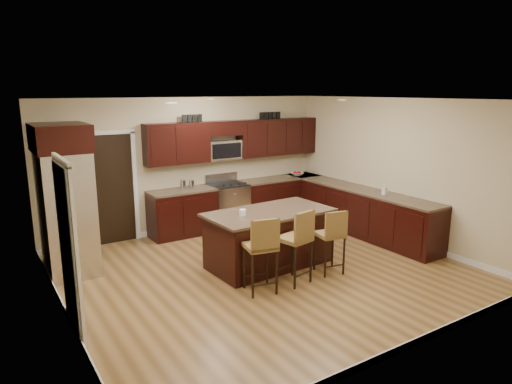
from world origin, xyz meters
TOP-DOWN VIEW (x-y plane):
  - floor at (0.00, 0.00)m, footprint 6.00×6.00m
  - ceiling at (0.00, 0.00)m, footprint 6.00×6.00m
  - wall_back at (0.00, 2.75)m, footprint 6.00×0.00m
  - wall_left at (-3.00, 0.00)m, footprint 0.00×5.50m
  - wall_right at (3.00, 0.00)m, footprint 0.00×5.50m
  - base_cabinets at (1.90, 1.45)m, footprint 4.02×3.96m
  - upper_cabinets at (1.04, 2.58)m, footprint 4.00×0.33m
  - range at (0.68, 2.45)m, footprint 0.76×0.64m
  - microwave at (0.68, 2.60)m, footprint 0.76×0.31m
  - doorway at (-1.65, 2.73)m, footprint 0.85×0.03m
  - pantry_door at (-2.98, -0.30)m, footprint 0.03×0.80m
  - letter_decor at (0.90, 2.58)m, footprint 2.20×0.03m
  - island at (0.20, 0.20)m, footprint 2.10×1.16m
  - stool_left at (-0.50, -0.64)m, footprint 0.50×0.50m
  - stool_mid at (0.13, -0.64)m, footprint 0.50×0.50m
  - stool_right at (0.81, -0.64)m, footprint 0.45×0.45m
  - refrigerator at (-2.62, 1.65)m, footprint 0.79×1.03m
  - floor_mat at (0.73, 1.73)m, footprint 1.05×0.75m
  - fruit_bowl at (2.51, 2.45)m, footprint 0.35×0.35m
  - soap_bottle at (2.70, 0.02)m, footprint 0.09×0.09m
  - canister_tall at (-0.32, 2.45)m, footprint 0.12×0.12m
  - canister_short at (-0.13, 2.45)m, footprint 0.11×0.11m
  - island_jar at (-0.30, 0.20)m, footprint 0.10×0.10m

SIDE VIEW (x-z plane):
  - floor at x=0.00m, z-range 0.00..0.00m
  - floor_mat at x=0.73m, z-range 0.00..0.01m
  - island at x=0.20m, z-range -0.03..0.89m
  - base_cabinets at x=1.90m, z-range 0.00..0.92m
  - range at x=0.68m, z-range -0.08..1.03m
  - stool_right at x=0.81m, z-range 0.13..1.17m
  - stool_left at x=-0.50m, z-range 0.14..1.26m
  - stool_mid at x=0.13m, z-range 0.14..1.27m
  - fruit_bowl at x=2.51m, z-range 0.92..0.99m
  - island_jar at x=-0.30m, z-range 0.92..1.02m
  - canister_short at x=-0.13m, z-range 0.92..1.09m
  - soap_bottle at x=2.70m, z-range 0.92..1.11m
  - canister_tall at x=-0.32m, z-range 0.92..1.11m
  - pantry_door at x=-2.98m, z-range 0.00..2.04m
  - doorway at x=-1.65m, z-range 0.00..2.06m
  - refrigerator at x=-2.62m, z-range 0.02..2.37m
  - wall_back at x=0.00m, z-range -1.65..4.35m
  - wall_left at x=-3.00m, z-range -1.40..4.10m
  - wall_right at x=3.00m, z-range -1.40..4.10m
  - microwave at x=0.68m, z-range 1.42..1.82m
  - upper_cabinets at x=1.04m, z-range 1.44..2.24m
  - letter_decor at x=0.90m, z-range 2.22..2.37m
  - ceiling at x=0.00m, z-range 2.70..2.70m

